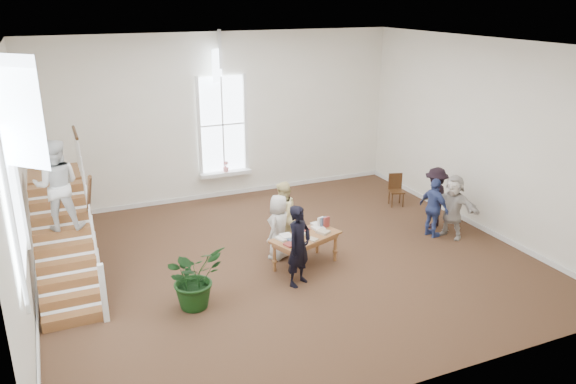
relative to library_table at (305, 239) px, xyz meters
name	(u,v)px	position (x,y,z in m)	size (l,w,h in m)	color
ground	(287,259)	(-0.22, 0.41, -0.61)	(10.00, 10.00, 0.00)	#42271A
room_shell	(225,183)	(-0.22, 4.80, -0.21)	(10.49, 10.00, 10.00)	white
staircase	(60,207)	(-4.56, 1.16, 1.01)	(1.10, 4.10, 2.92)	brown
library_table	(305,239)	(0.00, 0.00, 0.00)	(1.62, 1.18, 0.75)	brown
police_officer	(299,246)	(-0.44, -0.66, 0.21)	(0.60, 0.39, 1.64)	black
elderly_woman	(279,227)	(-0.34, 0.59, 0.10)	(0.70, 0.45, 1.42)	beige
person_yellow	(283,215)	(-0.04, 1.09, 0.15)	(0.74, 0.57, 1.52)	beige
woman_cluster_a	(434,208)	(3.40, 0.20, 0.10)	(0.83, 0.35, 1.42)	#364581
woman_cluster_b	(435,198)	(3.78, 0.65, 0.15)	(0.98, 0.56, 1.51)	black
woman_cluster_c	(453,206)	(3.78, 0.00, 0.15)	(1.41, 0.45, 1.52)	#BDB4AA
floor_plant	(194,277)	(-2.52, -0.67, -0.02)	(1.05, 0.91, 1.17)	black
side_chair	(396,188)	(3.80, 2.33, -0.14)	(0.47, 0.47, 0.86)	#36230E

